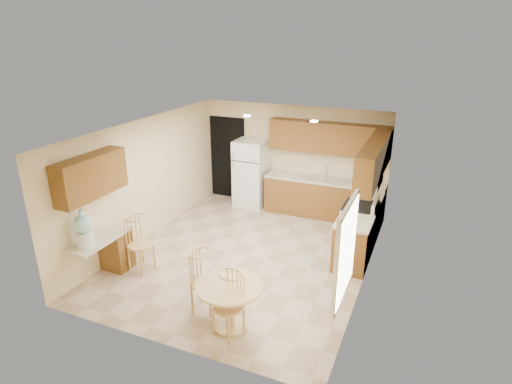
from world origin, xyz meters
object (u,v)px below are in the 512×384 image
at_px(water_crock, 84,230).
at_px(dining_table, 230,300).
at_px(chair_desk, 136,241).
at_px(chair_table_a, 201,279).
at_px(stove, 359,226).
at_px(refrigerator, 251,174).
at_px(chair_table_b, 225,303).

bearing_deg(water_crock, dining_table, -1.14).
relative_size(dining_table, water_crock, 1.51).
bearing_deg(chair_desk, chair_table_a, 81.37).
bearing_deg(stove, water_crock, -140.98).
distance_m(refrigerator, dining_table, 4.75).
height_order(refrigerator, water_crock, refrigerator).
xyz_separation_m(stove, chair_desk, (-3.47, -2.48, 0.15)).
xyz_separation_m(chair_table_a, chair_table_b, (0.60, -0.40, -0.01)).
bearing_deg(chair_desk, stove, 136.64).
relative_size(refrigerator, chair_table_a, 1.69).
bearing_deg(water_crock, chair_table_b, -6.14).
distance_m(chair_table_b, water_crock, 2.77).
relative_size(chair_table_a, water_crock, 1.52).
height_order(dining_table, chair_desk, chair_desk).
relative_size(stove, chair_table_b, 1.12).
bearing_deg(dining_table, water_crock, 178.86).
xyz_separation_m(refrigerator, dining_table, (1.62, -4.45, -0.36)).
relative_size(refrigerator, water_crock, 2.56).
bearing_deg(refrigerator, chair_table_b, -70.43).
bearing_deg(chair_desk, water_crock, -21.46).
height_order(refrigerator, chair_desk, refrigerator).
bearing_deg(dining_table, chair_desk, 161.17).
bearing_deg(chair_desk, chair_table_b, 77.46).
distance_m(refrigerator, chair_table_b, 4.99).
distance_m(chair_table_a, water_crock, 2.17).
bearing_deg(chair_table_b, water_crock, 13.32).
xyz_separation_m(stove, water_crock, (-3.92, -3.18, 0.59)).
bearing_deg(refrigerator, chair_table_a, -76.04).
xyz_separation_m(stove, chair_table_a, (-1.81, -3.08, 0.13)).
bearing_deg(chair_table_a, water_crock, -89.51).
bearing_deg(chair_table_b, refrigerator, -50.97).
height_order(refrigerator, chair_table_b, refrigerator).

